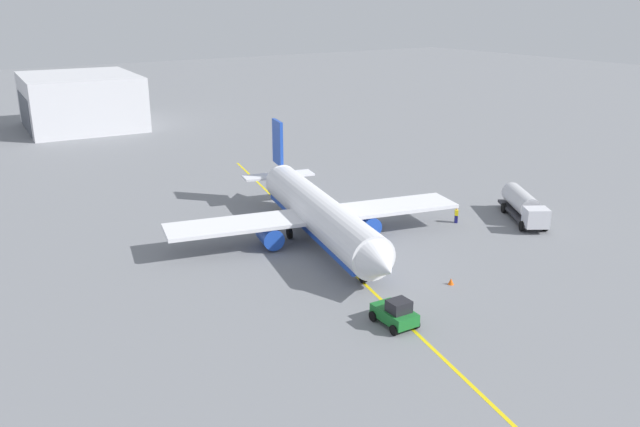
# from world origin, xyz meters

# --- Properties ---
(ground_plane) EXTENTS (400.00, 400.00, 0.00)m
(ground_plane) POSITION_xyz_m (0.00, 0.00, 0.00)
(ground_plane) COLOR slate
(airplane) EXTENTS (33.38, 30.74, 9.99)m
(airplane) POSITION_xyz_m (-0.45, 0.10, 2.81)
(airplane) COLOR white
(airplane) RESTS_ON ground
(fuel_tanker) EXTENTS (9.96, 7.38, 3.15)m
(fuel_tanker) POSITION_xyz_m (6.74, 22.48, 1.72)
(fuel_tanker) COLOR #2D2D33
(fuel_tanker) RESTS_ON ground
(pushback_tug) EXTENTS (3.66, 2.41, 2.20)m
(pushback_tug) POSITION_xyz_m (18.00, -5.07, 1.01)
(pushback_tug) COLOR #196B28
(pushback_tug) RESTS_ON ground
(refueling_worker) EXTENTS (0.63, 0.61, 1.71)m
(refueling_worker) POSITION_xyz_m (3.26, 15.75, 0.82)
(refueling_worker) COLOR navy
(refueling_worker) RESTS_ON ground
(safety_cone_nose) EXTENTS (0.52, 0.52, 0.57)m
(safety_cone_nose) POSITION_xyz_m (14.92, 3.70, 0.29)
(safety_cone_nose) COLOR #F2590F
(safety_cone_nose) RESTS_ON ground
(distant_hangar) EXTENTS (25.36, 21.77, 9.85)m
(distant_hangar) POSITION_xyz_m (-77.03, -3.72, 4.92)
(distant_hangar) COLOR silver
(distant_hangar) RESTS_ON ground
(taxi_line_marking) EXTENTS (69.14, 16.09, 0.01)m
(taxi_line_marking) POSITION_xyz_m (0.00, 0.00, 0.01)
(taxi_line_marking) COLOR yellow
(taxi_line_marking) RESTS_ON ground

